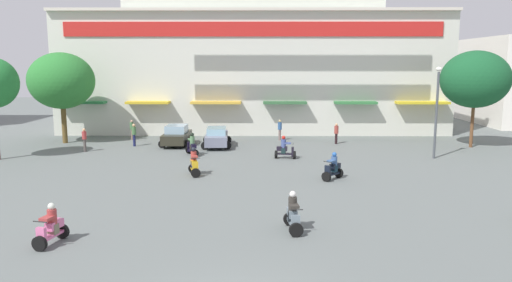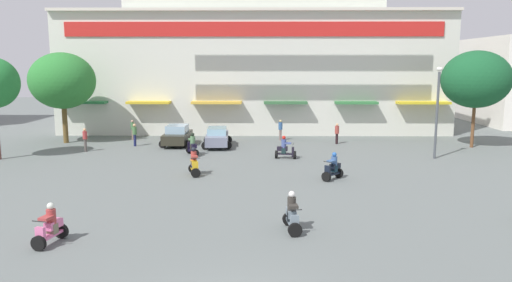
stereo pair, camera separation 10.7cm
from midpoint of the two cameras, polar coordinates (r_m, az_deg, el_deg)
ground_plane at (r=24.80m, az=-0.87°, el=-5.28°), size 128.00×128.00×0.00m
colonial_building at (r=48.06m, az=-0.10°, el=11.71°), size 34.22×19.27×18.86m
plaza_tree_1 at (r=38.86m, az=24.62°, el=6.62°), size 5.00×4.43×7.10m
plaza_tree_2 at (r=40.31m, az=-21.81°, el=6.60°), size 4.99×4.93×7.01m
parked_car_0 at (r=37.10m, az=-9.18°, el=0.67°), size 2.36×3.89×1.56m
parked_car_1 at (r=36.22m, az=-4.52°, el=0.49°), size 2.35×4.33×1.44m
scooter_rider_0 at (r=32.95m, az=-7.42°, el=-0.59°), size 1.08×1.55×1.57m
scooter_rider_1 at (r=18.32m, az=-22.96°, el=-9.38°), size 0.81×1.45×1.45m
scooter_rider_2 at (r=18.21m, az=4.44°, el=-8.72°), size 0.68×1.45×1.51m
scooter_rider_3 at (r=27.12m, az=-7.21°, el=-2.68°), size 0.85×1.41×1.57m
scooter_rider_5 at (r=31.62m, az=3.56°, el=-0.99°), size 1.42×0.72×1.52m
scooter_rider_6 at (r=26.24m, az=9.18°, el=-3.19°), size 1.28×1.35×1.49m
pedestrian_0 at (r=37.36m, az=-14.04°, el=0.91°), size 0.43×0.43×1.71m
pedestrian_1 at (r=39.02m, az=2.98°, el=1.48°), size 0.41×0.41×1.68m
pedestrian_2 at (r=40.49m, az=-14.28°, el=1.45°), size 0.41×0.41×1.63m
pedestrian_3 at (r=37.81m, az=9.61°, el=1.03°), size 0.46×0.46×1.60m
pedestrian_4 at (r=36.06m, az=-19.44°, el=0.32°), size 0.39×0.39×1.67m
streetlamp_near at (r=33.38m, az=20.70°, el=4.01°), size 0.40×0.40×5.95m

